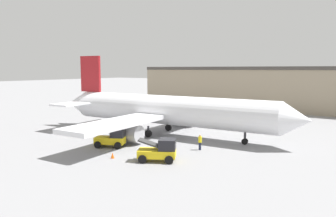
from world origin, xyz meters
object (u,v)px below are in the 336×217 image
(airplane, at_px, (162,110))
(belt_loader_truck, at_px, (160,150))
(safety_cone_near, at_px, (113,155))
(ground_crew_worker, at_px, (200,142))
(baggage_tug, at_px, (112,138))

(airplane, relative_size, belt_loader_truck, 9.20)
(belt_loader_truck, relative_size, safety_cone_near, 7.16)
(airplane, xyz_separation_m, safety_cone_near, (3.00, -12.26, -2.95))
(ground_crew_worker, bearing_deg, belt_loader_truck, -175.69)
(safety_cone_near, bearing_deg, belt_loader_truck, 22.67)
(airplane, bearing_deg, safety_cone_near, -80.25)
(ground_crew_worker, height_order, baggage_tug, baggage_tug)
(baggage_tug, distance_m, belt_loader_truck, 7.78)
(ground_crew_worker, bearing_deg, safety_cone_near, 158.85)
(belt_loader_truck, height_order, safety_cone_near, belt_loader_truck)
(baggage_tug, height_order, safety_cone_near, baggage_tug)
(baggage_tug, height_order, belt_loader_truck, baggage_tug)
(baggage_tug, xyz_separation_m, belt_loader_truck, (7.65, -1.45, 0.02))
(belt_loader_truck, bearing_deg, safety_cone_near, 173.07)
(ground_crew_worker, xyz_separation_m, baggage_tug, (-8.57, -4.52, 0.12))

